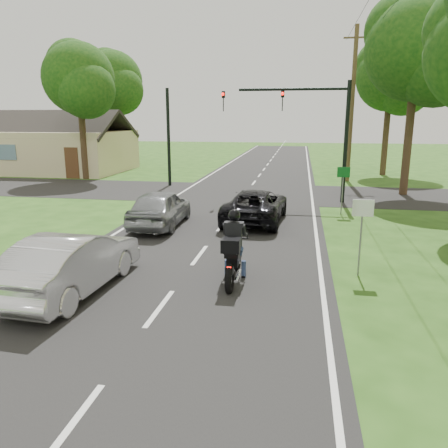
{
  "coord_description": "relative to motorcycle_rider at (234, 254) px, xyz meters",
  "views": [
    {
      "loc": [
        3.03,
        -8.79,
        4.21
      ],
      "look_at": [
        0.96,
        3.0,
        1.3
      ],
      "focal_mm": 35.0,
      "sensor_mm": 36.0,
      "label": 1
    }
  ],
  "objects": [
    {
      "name": "motorcycle_rider",
      "position": [
        0.0,
        0.0,
        0.0
      ],
      "size": [
        0.65,
        2.28,
        1.97
      ],
      "rotation": [
        0.0,
        0.0,
        0.02
      ],
      "color": "black",
      "rests_on": "ground"
    },
    {
      "name": "utility_pole_far",
      "position": [
        4.8,
        20.07,
        4.31
      ],
      "size": [
        1.6,
        0.28,
        10.0
      ],
      "color": "brown",
      "rests_on": "ground"
    },
    {
      "name": "sign_white",
      "position": [
        3.3,
        1.05,
        0.82
      ],
      "size": [
        0.55,
        0.07,
        2.12
      ],
      "color": "slate",
      "rests_on": "ground"
    },
    {
      "name": "signal_pole_far",
      "position": [
        -6.6,
        16.07,
        2.23
      ],
      "size": [
        0.2,
        0.2,
        6.0
      ],
      "primitive_type": "cylinder",
      "color": "black",
      "rests_on": "ground"
    },
    {
      "name": "dark_suv",
      "position": [
        -0.14,
        6.98,
        -0.09
      ],
      "size": [
        2.53,
        4.98,
        1.35
      ],
      "primitive_type": "imported",
      "rotation": [
        0.0,
        0.0,
        3.08
      ],
      "color": "black",
      "rests_on": "road"
    },
    {
      "name": "tree_left_far",
      "position": [
        -15.1,
        27.83,
        6.36
      ],
      "size": [
        5.76,
        5.58,
        10.14
      ],
      "color": "#332316",
      "rests_on": "ground"
    },
    {
      "name": "tree_left_near",
      "position": [
        -13.13,
        17.86,
        5.76
      ],
      "size": [
        5.12,
        4.96,
        9.22
      ],
      "color": "#332316",
      "rests_on": "ground"
    },
    {
      "name": "road",
      "position": [
        -1.4,
        8.07,
        -0.77
      ],
      "size": [
        8.0,
        100.0,
        0.01
      ],
      "primitive_type": "cube",
      "color": "black",
      "rests_on": "ground"
    },
    {
      "name": "tree_row_e",
      "position": [
        8.08,
        23.85,
        6.06
      ],
      "size": [
        5.28,
        5.12,
        9.61
      ],
      "color": "#332316",
      "rests_on": "ground"
    },
    {
      "name": "silver_sedan",
      "position": [
        -3.82,
        -1.33,
        -0.01
      ],
      "size": [
        1.83,
        4.62,
        1.5
      ],
      "primitive_type": "imported",
      "rotation": [
        0.0,
        0.0,
        3.09
      ],
      "color": "silver",
      "rests_on": "road"
    },
    {
      "name": "silver_suv",
      "position": [
        -3.81,
        5.57,
        -0.02
      ],
      "size": [
        1.86,
        4.39,
        1.48
      ],
      "primitive_type": "imported",
      "rotation": [
        0.0,
        0.0,
        3.17
      ],
      "color": "gray",
      "rests_on": "road"
    },
    {
      "name": "sign_green",
      "position": [
        3.5,
        9.05,
        0.82
      ],
      "size": [
        0.55,
        0.07,
        2.12
      ],
      "color": "slate",
      "rests_on": "ground"
    },
    {
      "name": "tree_row_d",
      "position": [
        7.7,
        14.83,
        6.66
      ],
      "size": [
        5.76,
        5.58,
        10.45
      ],
      "color": "#332316",
      "rests_on": "ground"
    },
    {
      "name": "house",
      "position": [
        -17.4,
        22.07,
        1.0
      ],
      "size": [
        10.2,
        8.0,
        4.84
      ],
      "color": "#C9B48B",
      "rests_on": "ground"
    },
    {
      "name": "cross_road",
      "position": [
        -1.4,
        14.07,
        -0.77
      ],
      "size": [
        60.0,
        7.0,
        0.01
      ],
      "primitive_type": "cube",
      "color": "black",
      "rests_on": "ground"
    },
    {
      "name": "traffic_signal",
      "position": [
        1.94,
        12.07,
        3.36
      ],
      "size": [
        6.38,
        0.44,
        6.0
      ],
      "color": "black",
      "rests_on": "ground"
    },
    {
      "name": "ground",
      "position": [
        -1.4,
        -1.93,
        -0.77
      ],
      "size": [
        140.0,
        140.0,
        0.0
      ],
      "primitive_type": "plane",
      "color": "#244A14",
      "rests_on": "ground"
    }
  ]
}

